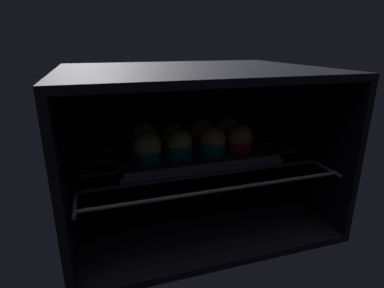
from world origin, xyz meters
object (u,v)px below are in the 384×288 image
muffin_row1_col1 (173,137)px  muffin_row1_col3 (227,131)px  baking_tray (192,153)px  muffin_row1_col0 (144,138)px  muffin_row0_col2 (213,142)px  muffin_row1_col2 (200,133)px  muffin_row0_col1 (180,145)px  muffin_row0_col3 (240,139)px  muffin_row0_col0 (147,148)px

muffin_row1_col1 → muffin_row1_col3: bearing=-0.4°
baking_tray → muffin_row1_col0: size_ratio=5.17×
muffin_row1_col0 → muffin_row1_col3: size_ratio=0.95×
muffin_row0_col2 → muffin_row1_col2: (-0.65, 7.25, 0.13)cm
muffin_row1_col3 → muffin_row1_col1: bearing=179.6°
baking_tray → muffin_row1_col2: muffin_row1_col2 is taller
muffin_row0_col2 → muffin_row0_col1: bearing=-179.4°
baking_tray → muffin_row0_col1: bearing=-138.9°
muffin_row0_col3 → muffin_row0_col2: bearing=-179.9°
muffin_row0_col0 → muffin_row0_col1: bearing=-0.2°
baking_tray → muffin_row0_col2: bearing=-40.6°
muffin_row0_col3 → muffin_row1_col3: (-0.20, 6.98, 0.21)cm
baking_tray → muffin_row1_col1: (-3.86, 3.58, 3.45)cm
muffin_row1_col2 → muffin_row0_col2: bearing=-84.9°
muffin_row0_col0 → muffin_row1_col2: bearing=25.8°
muffin_row1_col1 → muffin_row0_col1: bearing=-92.0°
muffin_row0_col1 → muffin_row1_col1: muffin_row0_col1 is taller
muffin_row0_col2 → muffin_row1_col1: 10.65cm
muffin_row1_col1 → muffin_row1_col0: bearing=176.6°
muffin_row0_col1 → muffin_row1_col0: 10.30cm
muffin_row0_col2 → muffin_row0_col0: bearing=-179.8°
muffin_row1_col2 → muffin_row0_col1: bearing=-135.9°
muffin_row0_col3 → muffin_row1_col2: 10.61cm
muffin_row0_col0 → muffin_row1_col3: (22.67, 7.05, 0.07)cm
muffin_row1_col2 → baking_tray: bearing=-132.6°
muffin_row0_col1 → muffin_row1_col0: (-6.96, 7.60, 0.23)cm
muffin_row0_col2 → muffin_row0_col3: 7.10cm
baking_tray → muffin_row1_col0: 12.40cm
muffin_row0_col2 → muffin_row1_col1: muffin_row0_col2 is taller
muffin_row0_col1 → baking_tray: bearing=41.1°
baking_tray → muffin_row1_col0: (-11.07, 4.01, 3.90)cm
baking_tray → muffin_row0_col0: 12.78cm
muffin_row0_col1 → muffin_row0_col2: size_ratio=0.98×
muffin_row1_col1 → muffin_row0_col0: bearing=-137.5°
muffin_row1_col3 → muffin_row1_col2: bearing=178.1°
muffin_row0_col0 → muffin_row0_col3: size_ratio=0.98×
baking_tray → muffin_row0_col3: (11.19, -3.50, 3.66)cm
muffin_row0_col0 → muffin_row1_col3: bearing=17.3°
muffin_row1_col1 → muffin_row1_col3: 14.86cm
muffin_row1_col1 → muffin_row1_col2: bearing=1.3°
muffin_row0_col0 → muffin_row0_col1: muffin_row0_col0 is taller
muffin_row0_col3 → muffin_row1_col1: size_ratio=1.08×
muffin_row0_col3 → muffin_row1_col3: size_ratio=0.95×
muffin_row0_col2 → muffin_row1_col3: size_ratio=0.92×
muffin_row0_col3 → baking_tray: bearing=162.6°
muffin_row0_col3 → muffin_row1_col0: 23.49cm
baking_tray → muffin_row1_col3: bearing=17.6°
muffin_row1_col0 → muffin_row0_col3: bearing=-18.6°
muffin_row0_col1 → muffin_row1_col1: (0.26, 7.17, -0.21)cm
muffin_row0_col1 → muffin_row1_col2: muffin_row1_col2 is taller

